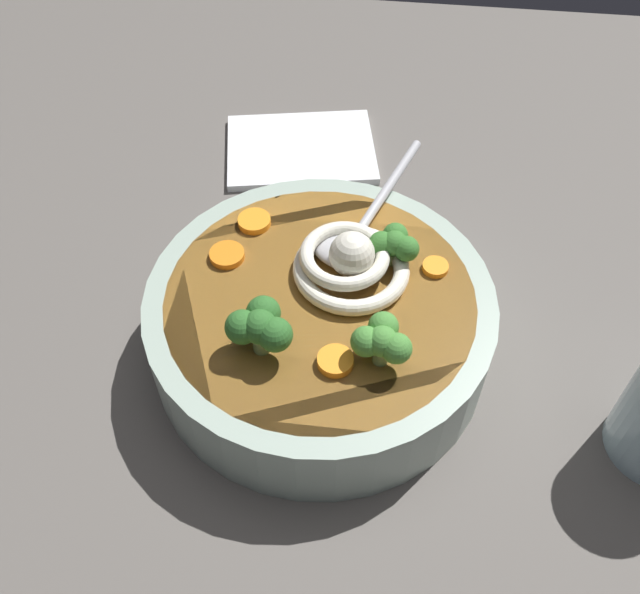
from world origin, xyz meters
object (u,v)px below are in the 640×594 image
(soup_bowl, at_px, (320,323))
(noodle_pile, at_px, (350,262))
(folded_napkin, at_px, (301,149))
(soup_spoon, at_px, (354,238))

(soup_bowl, distance_m, noodle_pile, 0.06)
(soup_bowl, relative_size, folded_napkin, 1.76)
(soup_spoon, bearing_deg, noodle_pile, -162.42)
(noodle_pile, xyz_separation_m, folded_napkin, (0.07, -0.23, -0.08))
(noodle_pile, xyz_separation_m, soup_spoon, (-0.00, -0.03, -0.00))
(soup_spoon, height_order, folded_napkin, soup_spoon)
(soup_bowl, xyz_separation_m, folded_napkin, (0.05, -0.25, -0.03))
(noodle_pile, distance_m, folded_napkin, 0.25)
(soup_bowl, bearing_deg, soup_spoon, -110.00)
(noodle_pile, relative_size, soup_spoon, 0.59)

